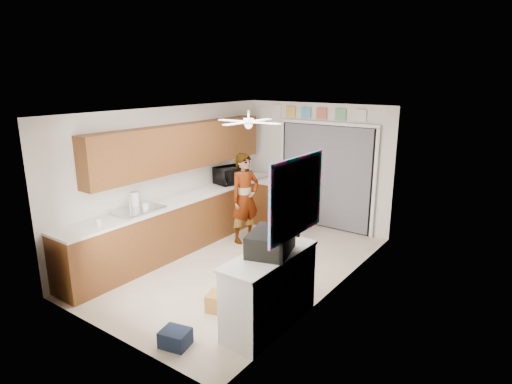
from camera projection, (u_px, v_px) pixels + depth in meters
The scene contains 40 objects.
floor at pixel (242, 264), 7.06m from camera, with size 5.00×5.00×0.00m, color beige.
ceiling at pixel (241, 111), 6.40m from camera, with size 5.00×5.00×0.00m, color white.
wall_back at pixel (316, 165), 8.70m from camera, with size 3.20×3.20×0.00m, color silver.
wall_front at pixel (105, 239), 4.77m from camera, with size 3.20×3.20×0.00m, color silver.
wall_left at pixel (170, 178), 7.63m from camera, with size 5.00×5.00×0.00m, color silver.
wall_right at pixel (334, 209), 5.83m from camera, with size 5.00×5.00×0.00m, color silver.
left_base_cabinets at pixel (184, 223), 7.67m from camera, with size 0.60×4.80×0.90m, color brown.
left_countertop at pixel (183, 198), 7.54m from camera, with size 0.62×4.80×0.04m, color white.
upper_cabinets at pixel (183, 147), 7.55m from camera, with size 0.32×4.00×0.80m, color brown.
sink_basin at pixel (138, 210), 6.75m from camera, with size 0.50×0.76×0.06m, color silver.
faucet at pixel (130, 203), 6.83m from camera, with size 0.03×0.03×0.22m, color silver.
peninsula_base at pixel (281, 205), 8.79m from camera, with size 1.00×0.60×0.90m, color brown.
peninsula_top at pixel (282, 182), 8.67m from camera, with size 1.04×0.64×0.04m, color white.
back_opening_recess at pixel (326, 177), 8.58m from camera, with size 2.00×0.06×2.10m, color black.
curtain_panel at pixel (325, 177), 8.55m from camera, with size 1.90×0.03×2.05m, color slate.
door_trim_left at pixel (282, 171), 9.13m from camera, with size 0.06×0.04×2.10m, color white.
door_trim_right at pixel (374, 184), 7.99m from camera, with size 0.06×0.04×2.10m, color white.
door_trim_head at pixel (328, 123), 8.28m from camera, with size 2.10×0.04×0.06m, color white.
header_frame_0 at pixel (291, 112), 8.73m from camera, with size 0.22×0.02×0.22m, color gold.
header_frame_1 at pixel (306, 113), 8.54m from camera, with size 0.22×0.02×0.22m, color #4C9FCA.
header_frame_2 at pixel (322, 113), 8.34m from camera, with size 0.22×0.02×0.22m, color #C06048.
header_frame_3 at pixel (341, 114), 8.12m from camera, with size 0.22×0.02×0.22m, color #5CA26F.
header_frame_4 at pixel (361, 116), 7.89m from camera, with size 0.22×0.02×0.22m, color silver.
route66_sign at pixel (276, 111), 8.93m from camera, with size 0.22×0.02×0.26m, color silver.
right_counter_base at pixel (270, 291), 5.24m from camera, with size 0.50×1.40×0.90m, color white.
right_counter_top at pixel (269, 256), 5.12m from camera, with size 0.54×1.44×0.04m, color white.
abstract_painting at pixel (297, 197), 4.95m from camera, with size 0.03×1.15×0.95m, color #FF5DE8.
ceiling_fan at pixel (249, 122), 6.61m from camera, with size 1.14×1.14×0.24m, color white.
microwave at pixel (231, 175), 8.47m from camera, with size 0.61×0.41×0.34m, color black.
jar_a at pixel (146, 207), 6.72m from camera, with size 0.10×0.10×0.14m, color silver.
jar_b at pixel (98, 222), 6.08m from camera, with size 0.07×0.07×0.11m, color silver.
paper_towel_roll at pixel (135, 200), 6.87m from camera, with size 0.12×0.12×0.27m, color white.
suitcase at pixel (271, 242), 5.13m from camera, with size 0.47×0.63×0.27m, color black.
suitcase_rim at pixel (270, 251), 5.16m from camera, with size 0.44×0.58×0.02m, color yellow.
suitcase_lid at pixel (284, 216), 5.30m from camera, with size 0.42×0.03×0.50m, color black.
cardboard_box at pixel (222, 302), 5.63m from camera, with size 0.38×0.29×0.24m, color #AC8436.
navy_crate at pixel (175, 338), 4.90m from camera, with size 0.32×0.27×0.20m, color #151F34.
cabinet_door_panel at pixel (290, 230), 7.82m from camera, with size 0.37×0.03×0.56m, color brown.
man at pixel (245, 198), 7.84m from camera, with size 0.61×0.40×1.67m, color white.
dog at pixel (264, 239), 7.47m from camera, with size 0.27×0.64×0.50m, color black.
Camera 1 is at (3.96, -5.16, 3.00)m, focal length 30.00 mm.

